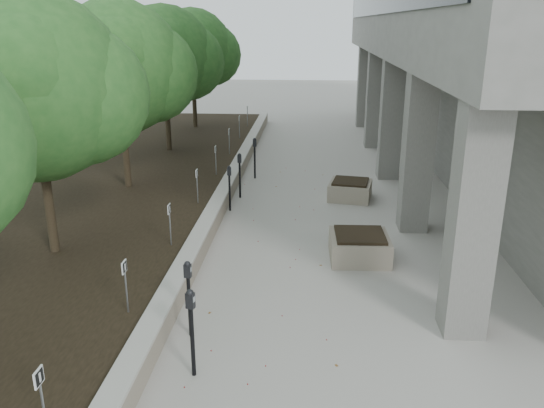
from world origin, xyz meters
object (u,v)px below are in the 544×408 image
(planter_front, at_px, (359,246))
(parking_meter_4, at_px, (230,188))
(planter_back, at_px, (350,189))
(crabapple_tree_3, at_px, (121,96))
(parking_meter_2, at_px, (189,299))
(crabapple_tree_5, at_px, (193,68))
(parking_meter_5, at_px, (255,158))
(crabapple_tree_4, at_px, (165,79))
(parking_meter_1, at_px, (192,333))
(crabapple_tree_2, at_px, (39,127))
(parking_meter_3, at_px, (240,176))

(planter_front, bearing_deg, parking_meter_4, 137.51)
(parking_meter_4, height_order, planter_back, parking_meter_4)
(parking_meter_4, distance_m, planter_back, 3.79)
(crabapple_tree_3, xyz_separation_m, parking_meter_2, (3.53, -7.52, -2.42))
(crabapple_tree_5, relative_size, parking_meter_5, 3.83)
(crabapple_tree_4, distance_m, crabapple_tree_5, 5.00)
(parking_meter_1, bearing_deg, crabapple_tree_4, 121.59)
(crabapple_tree_2, relative_size, crabapple_tree_4, 1.00)
(crabapple_tree_5, relative_size, parking_meter_1, 3.74)
(parking_meter_4, bearing_deg, planter_back, 10.23)
(parking_meter_5, bearing_deg, parking_meter_3, -109.88)
(crabapple_tree_3, bearing_deg, planter_back, 3.94)
(parking_meter_2, xyz_separation_m, planter_front, (3.14, 3.46, -0.39))
(parking_meter_3, bearing_deg, parking_meter_1, -89.92)
(parking_meter_3, height_order, parking_meter_4, parking_meter_3)
(crabapple_tree_4, relative_size, planter_back, 4.42)
(crabapple_tree_2, height_order, crabapple_tree_3, same)
(crabapple_tree_4, distance_m, planter_front, 11.59)
(parking_meter_1, distance_m, parking_meter_2, 1.13)
(crabapple_tree_5, xyz_separation_m, parking_meter_3, (3.38, -9.68, -2.42))
(crabapple_tree_3, xyz_separation_m, crabapple_tree_4, (0.00, 5.00, 0.00))
(crabapple_tree_4, relative_size, parking_meter_2, 3.89)
(crabapple_tree_2, xyz_separation_m, crabapple_tree_5, (0.00, 15.00, 0.00))
(crabapple_tree_5, height_order, parking_meter_3, crabapple_tree_5)
(crabapple_tree_3, xyz_separation_m, parking_meter_3, (3.38, 0.32, -2.42))
(crabapple_tree_3, xyz_separation_m, parking_meter_1, (3.81, -8.61, -2.39))
(planter_front, bearing_deg, parking_meter_2, -132.24)
(crabapple_tree_5, bearing_deg, crabapple_tree_4, -90.00)
(crabapple_tree_4, height_order, planter_back, crabapple_tree_4)
(crabapple_tree_4, relative_size, parking_meter_1, 3.74)
(parking_meter_5, bearing_deg, crabapple_tree_5, 101.92)
(crabapple_tree_2, xyz_separation_m, parking_meter_5, (3.62, 7.54, -2.41))
(crabapple_tree_2, distance_m, planter_back, 9.14)
(parking_meter_1, height_order, parking_meter_5, parking_meter_1)
(parking_meter_4, height_order, planter_front, parking_meter_4)
(crabapple_tree_4, height_order, crabapple_tree_5, same)
(crabapple_tree_4, bearing_deg, crabapple_tree_5, 90.00)
(crabapple_tree_2, relative_size, parking_meter_3, 3.89)
(crabapple_tree_5, height_order, planter_back, crabapple_tree_5)
(crabapple_tree_2, distance_m, parking_meter_3, 6.75)
(crabapple_tree_4, height_order, parking_meter_2, crabapple_tree_4)
(crabapple_tree_2, distance_m, crabapple_tree_3, 5.00)
(parking_meter_1, bearing_deg, planter_back, 87.99)
(crabapple_tree_4, bearing_deg, parking_meter_1, -74.35)
(parking_meter_3, relative_size, planter_back, 1.14)
(parking_meter_2, bearing_deg, crabapple_tree_2, 151.87)
(crabapple_tree_5, distance_m, parking_meter_3, 10.54)
(parking_meter_2, distance_m, parking_meter_4, 6.61)
(crabapple_tree_5, height_order, planter_front, crabapple_tree_5)
(crabapple_tree_5, relative_size, parking_meter_3, 3.89)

